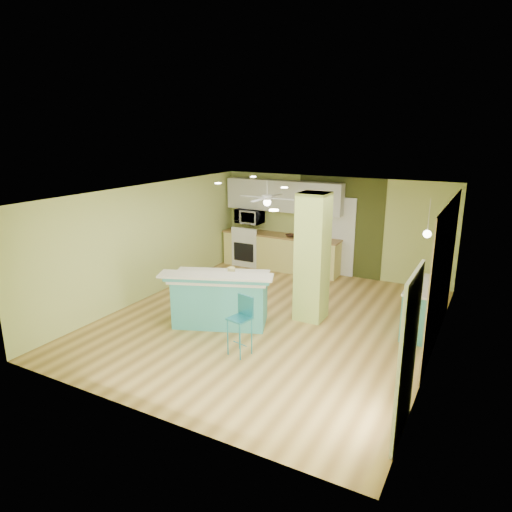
# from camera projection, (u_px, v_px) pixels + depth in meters

# --- Properties ---
(floor) EXTENTS (6.00, 7.00, 0.01)m
(floor) POSITION_uv_depth(u_px,v_px,m) (270.00, 321.00, 8.96)
(floor) COLOR olive
(floor) RESTS_ON ground
(ceiling) EXTENTS (6.00, 7.00, 0.01)m
(ceiling) POSITION_uv_depth(u_px,v_px,m) (271.00, 193.00, 8.29)
(ceiling) COLOR white
(ceiling) RESTS_ON wall_back
(wall_back) EXTENTS (6.00, 0.01, 2.50)m
(wall_back) POSITION_uv_depth(u_px,v_px,m) (332.00, 226.00, 11.59)
(wall_back) COLOR #C2CF6F
(wall_back) RESTS_ON floor
(wall_front) EXTENTS (6.00, 0.01, 2.50)m
(wall_front) POSITION_uv_depth(u_px,v_px,m) (144.00, 328.00, 5.66)
(wall_front) COLOR #C2CF6F
(wall_front) RESTS_ON floor
(wall_left) EXTENTS (0.01, 7.00, 2.50)m
(wall_left) POSITION_uv_depth(u_px,v_px,m) (148.00, 241.00, 10.00)
(wall_left) COLOR #C2CF6F
(wall_left) RESTS_ON floor
(wall_right) EXTENTS (0.01, 7.00, 2.50)m
(wall_right) POSITION_uv_depth(u_px,v_px,m) (439.00, 284.00, 7.24)
(wall_right) COLOR #C2CF6F
(wall_right) RESTS_ON floor
(wood_panel) EXTENTS (0.02, 3.40, 2.50)m
(wood_panel) POSITION_uv_depth(u_px,v_px,m) (443.00, 274.00, 7.76)
(wood_panel) COLOR #957655
(wood_panel) RESTS_ON floor
(olive_accent) EXTENTS (2.20, 0.02, 2.50)m
(olive_accent) POSITION_uv_depth(u_px,v_px,m) (340.00, 227.00, 11.49)
(olive_accent) COLOR #3F451B
(olive_accent) RESTS_ON floor
(interior_door) EXTENTS (0.82, 0.05, 2.00)m
(interior_door) POSITION_uv_depth(u_px,v_px,m) (339.00, 237.00, 11.53)
(interior_door) COLOR white
(interior_door) RESTS_ON floor
(french_door) EXTENTS (0.04, 1.08, 2.10)m
(french_door) POSITION_uv_depth(u_px,v_px,m) (408.00, 356.00, 5.37)
(french_door) COLOR silver
(french_door) RESTS_ON floor
(column) EXTENTS (0.55, 0.55, 2.50)m
(column) POSITION_uv_depth(u_px,v_px,m) (312.00, 257.00, 8.75)
(column) COLOR #A9BF58
(column) RESTS_ON floor
(kitchen_run) EXTENTS (3.25, 0.63, 0.94)m
(kitchen_run) POSITION_uv_depth(u_px,v_px,m) (281.00, 252.00, 12.14)
(kitchen_run) COLOR #EBDF7B
(kitchen_run) RESTS_ON floor
(stove) EXTENTS (0.76, 0.66, 1.08)m
(stove) POSITION_uv_depth(u_px,v_px,m) (249.00, 248.00, 12.57)
(stove) COLOR white
(stove) RESTS_ON floor
(upper_cabinets) EXTENTS (3.20, 0.34, 0.80)m
(upper_cabinets) POSITION_uv_depth(u_px,v_px,m) (283.00, 196.00, 11.84)
(upper_cabinets) COLOR silver
(upper_cabinets) RESTS_ON wall_back
(microwave) EXTENTS (0.70, 0.48, 0.39)m
(microwave) POSITION_uv_depth(u_px,v_px,m) (249.00, 216.00, 12.34)
(microwave) COLOR white
(microwave) RESTS_ON wall_back
(ceiling_fan) EXTENTS (1.41, 1.41, 0.61)m
(ceiling_fan) POSITION_uv_depth(u_px,v_px,m) (267.00, 198.00, 10.60)
(ceiling_fan) COLOR silver
(ceiling_fan) RESTS_ON ceiling
(pendant_lamp) EXTENTS (0.14, 0.14, 0.69)m
(pendant_lamp) POSITION_uv_depth(u_px,v_px,m) (427.00, 234.00, 7.87)
(pendant_lamp) COLOR silver
(pendant_lamp) RESTS_ON ceiling
(wall_decor) EXTENTS (0.03, 0.90, 0.70)m
(wall_decor) POSITION_uv_depth(u_px,v_px,m) (445.00, 254.00, 7.86)
(wall_decor) COLOR brown
(wall_decor) RESTS_ON wood_panel
(peninsula) EXTENTS (2.21, 1.74, 1.11)m
(peninsula) POSITION_uv_depth(u_px,v_px,m) (220.00, 298.00, 8.71)
(peninsula) COLOR teal
(peninsula) RESTS_ON floor
(bar_stool) EXTENTS (0.40, 0.40, 1.01)m
(bar_stool) POSITION_uv_depth(u_px,v_px,m) (242.00, 316.00, 7.48)
(bar_stool) COLOR teal
(bar_stool) RESTS_ON floor
(side_counter) EXTENTS (0.60, 1.41, 0.91)m
(side_counter) POSITION_uv_depth(u_px,v_px,m) (424.00, 308.00, 8.37)
(side_counter) COLOR teal
(side_counter) RESTS_ON floor
(fruit_bowl) EXTENTS (0.34, 0.34, 0.07)m
(fruit_bowl) POSITION_uv_depth(u_px,v_px,m) (291.00, 236.00, 11.78)
(fruit_bowl) COLOR #372016
(fruit_bowl) RESTS_ON kitchen_run
(canister) EXTENTS (0.15, 0.15, 0.15)m
(canister) POSITION_uv_depth(u_px,v_px,m) (231.00, 271.00, 8.60)
(canister) COLOR gold
(canister) RESTS_ON peninsula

